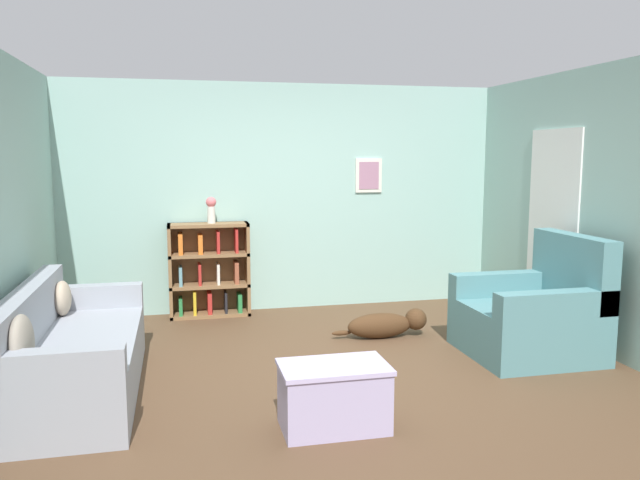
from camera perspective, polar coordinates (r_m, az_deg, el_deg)
The scene contains 9 objects.
ground_plane at distance 5.35m, azimuth 0.97°, elevation -11.78°, with size 14.00×14.00×0.00m, color brown.
wall_back at distance 7.27m, azimuth -3.25°, elevation 3.90°, with size 5.60×0.13×2.60m.
wall_right at distance 6.21m, azimuth 24.47°, elevation 2.47°, with size 0.16×5.00×2.60m.
couch at distance 5.11m, azimuth -21.78°, elevation -9.77°, with size 0.84×2.08×0.82m.
bookshelf at distance 7.08m, azimuth -10.09°, elevation -2.80°, with size 0.88×0.29×1.04m.
recliner_chair at distance 5.98m, azimuth 19.00°, elevation -6.53°, with size 1.07×1.04×1.08m.
coffee_table at distance 4.22m, azimuth 1.27°, elevation -13.94°, with size 0.71×0.44×0.44m.
dog at distance 6.25m, azimuth 6.15°, elevation -7.66°, with size 0.96×0.22×0.28m.
vase at distance 6.96m, azimuth -9.92°, elevation 2.87°, with size 0.11×0.11×0.29m.
Camera 1 is at (-1.21, -4.90, 1.80)m, focal length 35.00 mm.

